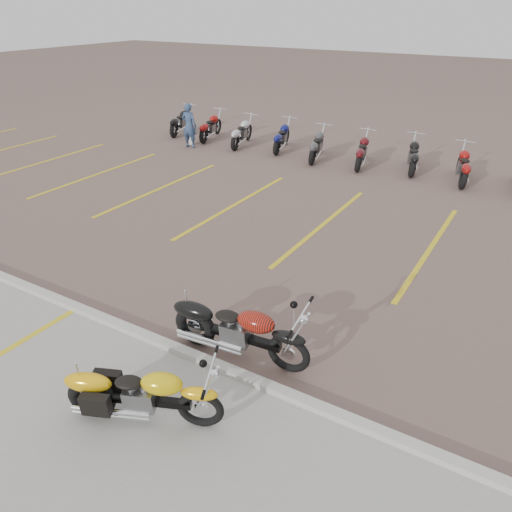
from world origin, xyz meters
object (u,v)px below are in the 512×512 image
Objects in this scene: person_a at (189,126)px; yellow_cruiser at (141,395)px; bollard at (191,132)px; flame_cruiser at (237,331)px.

yellow_cruiser is at bearing 118.99° from person_a.
yellow_cruiser is 1.22× the size of person_a.
yellow_cruiser is 2.04× the size of bollard.
flame_cruiser is at bearing 56.22° from yellow_cruiser.
yellow_cruiser is 0.86× the size of flame_cruiser.
person_a is 1.67× the size of bollard.
flame_cruiser reaches higher than yellow_cruiser.
yellow_cruiser is 14.67m from bollard.
bollard reaches higher than yellow_cruiser.
flame_cruiser is (0.35, 1.82, 0.04)m from yellow_cruiser.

